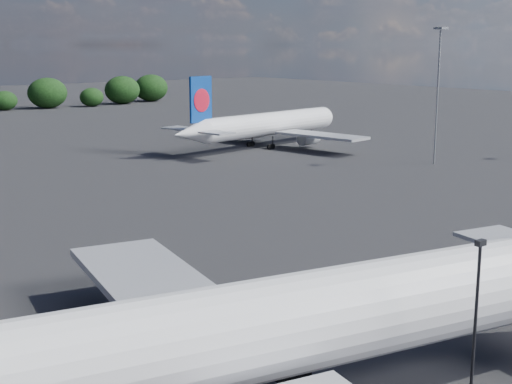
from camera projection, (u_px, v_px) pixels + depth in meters
qantas_airliner at (309, 323)px, 36.05m from camera, size 48.73×46.56×15.96m
china_southern_airliner at (263, 125)px, 131.55m from camera, size 41.59×39.68×13.58m
apron_lamp_post at (475, 326)px, 33.92m from camera, size 0.55×0.30×9.79m
floodlight_mast_near at (438, 76)px, 111.03m from camera, size 1.60×1.60×21.37m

